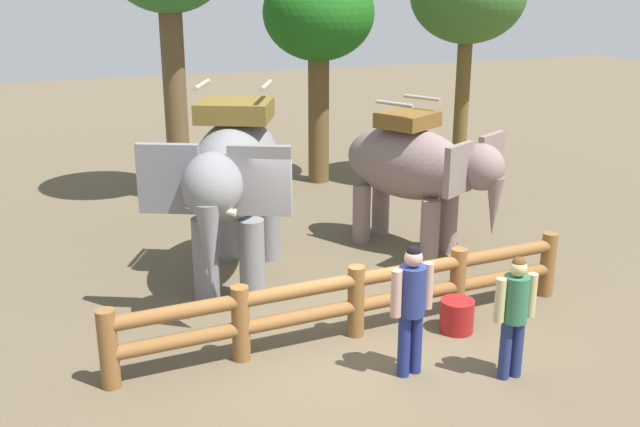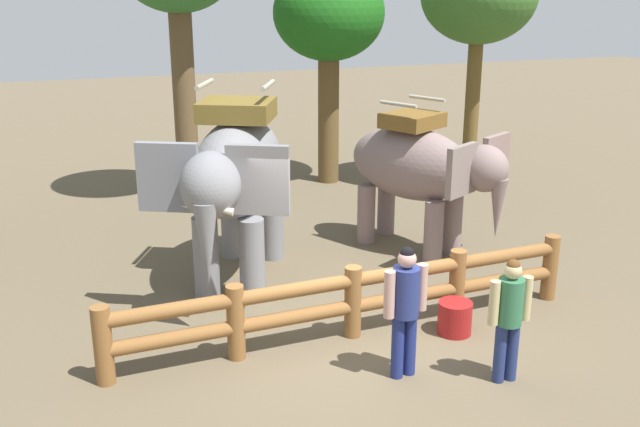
# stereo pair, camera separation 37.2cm
# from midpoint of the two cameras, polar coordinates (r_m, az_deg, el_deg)

# --- Properties ---
(ground_plane) EXTENTS (60.00, 60.00, 0.00)m
(ground_plane) POSITION_cam_midpoint_polar(r_m,az_deg,el_deg) (10.51, 2.30, -9.95)
(ground_plane) COLOR brown
(log_fence) EXTENTS (7.06, 0.61, 1.05)m
(log_fence) POSITION_cam_midpoint_polar(r_m,az_deg,el_deg) (10.46, 1.78, -6.40)
(log_fence) COLOR brown
(log_fence) RESTS_ON ground
(elephant_near_left) EXTENTS (2.99, 3.89, 3.30)m
(elephant_near_left) POSITION_cam_midpoint_polar(r_m,az_deg,el_deg) (11.91, -7.55, 2.90)
(elephant_near_left) COLOR slate
(elephant_near_left) RESTS_ON ground
(elephant_center) EXTENTS (2.63, 3.27, 2.80)m
(elephant_center) POSITION_cam_midpoint_polar(r_m,az_deg,el_deg) (13.54, 6.62, 3.55)
(elephant_center) COLOR slate
(elephant_center) RESTS_ON ground
(tourist_woman_in_black) EXTENTS (0.58, 0.33, 1.65)m
(tourist_woman_in_black) POSITION_cam_midpoint_polar(r_m,az_deg,el_deg) (9.53, 13.72, -7.18)
(tourist_woman_in_black) COLOR navy
(tourist_woman_in_black) RESTS_ON ground
(tourist_man_in_blue) EXTENTS (0.62, 0.39, 1.76)m
(tourist_man_in_blue) POSITION_cam_midpoint_polar(r_m,az_deg,el_deg) (9.35, 5.95, -6.78)
(tourist_man_in_blue) COLOR navy
(tourist_man_in_blue) RESTS_ON ground
(tree_far_right) EXTENTS (2.62, 2.62, 5.18)m
(tree_far_right) POSITION_cam_midpoint_polar(r_m,az_deg,el_deg) (17.84, -0.73, 14.82)
(tree_far_right) COLOR brown
(tree_far_right) RESTS_ON ground
(feed_bucket) EXTENTS (0.49, 0.49, 0.48)m
(feed_bucket) POSITION_cam_midpoint_polar(r_m,az_deg,el_deg) (10.87, 9.55, -7.79)
(feed_bucket) COLOR maroon
(feed_bucket) RESTS_ON ground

